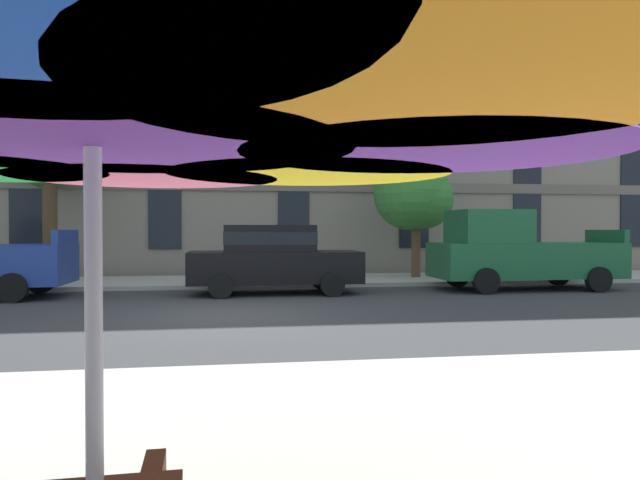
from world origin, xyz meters
The scene contains 8 objects.
ground_plane centered at (0.00, 0.00, 0.00)m, with size 120.00×120.00×0.00m, color #38383A.
sidewalk_far centered at (0.00, 6.80, 0.06)m, with size 56.00×3.60×0.12m, color #B2ADA3.
apartment_building centered at (0.00, 14.99, 9.60)m, with size 44.23×12.08×19.20m.
sedan_black centered at (1.11, 3.70, 0.95)m, with size 4.40×1.98×1.78m.
pickup_green centered at (7.88, 3.70, 1.03)m, with size 5.10×2.12×2.20m.
street_tree_left centered at (-5.32, 7.38, 4.19)m, with size 2.60×2.63×5.67m.
street_tree_middle centered at (5.90, 6.78, 2.84)m, with size 2.58×2.47×4.14m.
patio_umbrella centered at (-0.37, -9.00, 2.21)m, with size 3.86×3.86×2.56m.
Camera 1 is at (0.11, -11.04, 1.66)m, focal length 31.94 mm.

